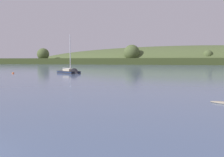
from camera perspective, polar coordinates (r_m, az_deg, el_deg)
far_shoreline_hill at (r=268.99m, az=18.64°, el=3.21°), size 471.18×131.02×37.98m
sailboat_near_mooring at (r=77.97m, az=-9.34°, el=1.25°), size 9.68×6.96×13.46m
mooring_buoy_midchannel at (r=81.90m, az=-21.52°, el=1.07°), size 0.71×0.71×0.79m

